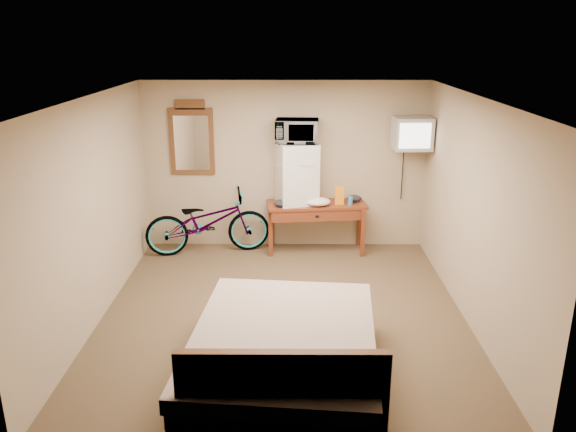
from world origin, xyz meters
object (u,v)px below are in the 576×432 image
object	(u,v)px
microwave	(297,131)
blue_cup	(350,201)
wall_mirror	(192,139)
bed	(284,357)
desk	(316,211)
crt_television	(412,133)
bicycle	(208,222)
mini_fridge	(297,173)

from	to	relation	value
microwave	blue_cup	size ratio (longest dim) A/B	4.94
wall_mirror	bed	bearing A→B (deg)	-69.05
desk	wall_mirror	xyz separation A→B (m)	(-1.84, 0.27, 1.02)
desk	blue_cup	size ratio (longest dim) A/B	12.16
microwave	crt_television	bearing A→B (deg)	1.18
desk	wall_mirror	world-z (taller)	wall_mirror
crt_television	bicycle	world-z (taller)	crt_television
microwave	blue_cup	distance (m)	1.27
mini_fridge	microwave	xyz separation A→B (m)	(0.00, 0.00, 0.61)
microwave	bicycle	size ratio (longest dim) A/B	0.33
bed	crt_television	bearing A→B (deg)	62.34
desk	bicycle	distance (m)	1.61
crt_television	wall_mirror	world-z (taller)	wall_mirror
desk	microwave	world-z (taller)	microwave
mini_fridge	bed	size ratio (longest dim) A/B	0.38
microwave	wall_mirror	size ratio (longest dim) A/B	0.55
bicycle	bed	distance (m)	3.52
bed	mini_fridge	bearing A→B (deg)	87.51
bicycle	microwave	bearing A→B (deg)	-96.59
blue_cup	wall_mirror	bearing A→B (deg)	172.03
wall_mirror	bed	size ratio (longest dim) A/B	0.47
wall_mirror	bed	distance (m)	4.13
blue_cup	mini_fridge	bearing A→B (deg)	171.24
crt_television	desk	bearing A→B (deg)	-179.02
wall_mirror	crt_television	bearing A→B (deg)	-4.55
desk	wall_mirror	size ratio (longest dim) A/B	1.36
mini_fridge	bicycle	size ratio (longest dim) A/B	0.49
microwave	blue_cup	world-z (taller)	microwave
bed	microwave	bearing A→B (deg)	87.51
blue_cup	desk	bearing A→B (deg)	174.07
desk	blue_cup	bearing A→B (deg)	-5.93
desk	mini_fridge	bearing A→B (deg)	166.64
wall_mirror	bicycle	distance (m)	1.24
desk	crt_television	world-z (taller)	crt_television
mini_fridge	microwave	size ratio (longest dim) A/B	1.47
microwave	bicycle	bearing A→B (deg)	-172.01
blue_cup	bed	distance (m)	3.48
microwave	wall_mirror	xyz separation A→B (m)	(-1.54, 0.20, -0.15)
mini_fridge	crt_television	xyz separation A→B (m)	(1.63, -0.05, 0.59)
mini_fridge	wall_mirror	size ratio (longest dim) A/B	0.81
desk	wall_mirror	distance (m)	2.12
desk	wall_mirror	bearing A→B (deg)	171.49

